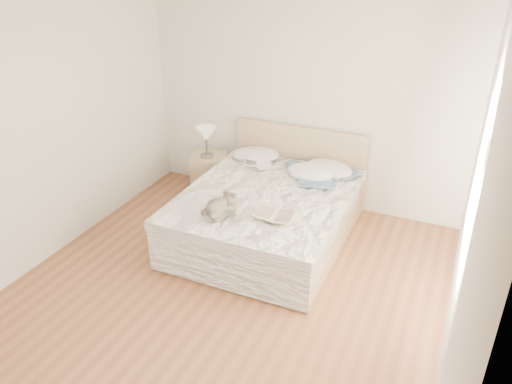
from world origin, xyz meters
TOP-DOWN VIEW (x-y plane):
  - floor at (0.00, 0.00)m, footprint 4.00×4.50m
  - wall_back at (0.00, 2.25)m, footprint 4.00×0.02m
  - wall_left at (-2.00, 0.00)m, footprint 0.02×4.50m
  - wall_right at (2.00, 0.00)m, footprint 0.02×4.50m
  - window at (1.99, 0.30)m, footprint 0.02×1.30m
  - bed at (0.00, 1.19)m, footprint 1.72×2.14m
  - nightstand at (-1.11, 1.85)m, footprint 0.56×0.53m
  - table_lamp at (-1.12, 1.83)m, footprint 0.26×0.26m
  - pillow_left at (-0.49, 1.95)m, footprint 0.70×0.61m
  - pillow_middle at (0.29, 1.71)m, footprint 0.60×0.46m
  - pillow_right at (0.46, 1.90)m, footprint 0.66×0.53m
  - blouse at (0.40, 1.69)m, footprint 0.75×0.79m
  - photo_book at (-0.37, 1.72)m, footprint 0.44×0.39m
  - childrens_book at (0.29, 0.65)m, footprint 0.43×0.31m
  - teddy_bear at (-0.24, 0.44)m, footprint 0.32×0.40m

SIDE VIEW (x-z plane):
  - floor at x=0.00m, z-range 0.00..0.00m
  - nightstand at x=-1.11m, z-range 0.00..0.56m
  - bed at x=0.00m, z-range -0.19..0.81m
  - blouse at x=0.40m, z-range 0.62..0.64m
  - photo_book at x=-0.37m, z-range 0.62..0.64m
  - childrens_book at x=0.29m, z-range 0.62..0.64m
  - pillow_left at x=-0.49m, z-range 0.55..0.73m
  - pillow_middle at x=0.29m, z-range 0.56..0.72m
  - pillow_right at x=0.46m, z-range 0.55..0.73m
  - teddy_bear at x=-0.24m, z-range 0.56..0.74m
  - table_lamp at x=-1.12m, z-range 0.64..1.04m
  - wall_back at x=0.00m, z-range 0.00..2.70m
  - wall_left at x=-2.00m, z-range 0.00..2.70m
  - wall_right at x=2.00m, z-range 0.00..2.70m
  - window at x=1.99m, z-range 0.90..2.00m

